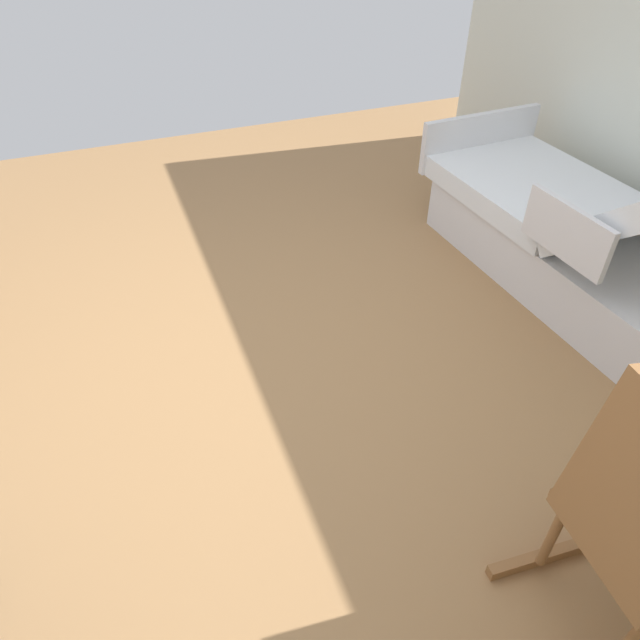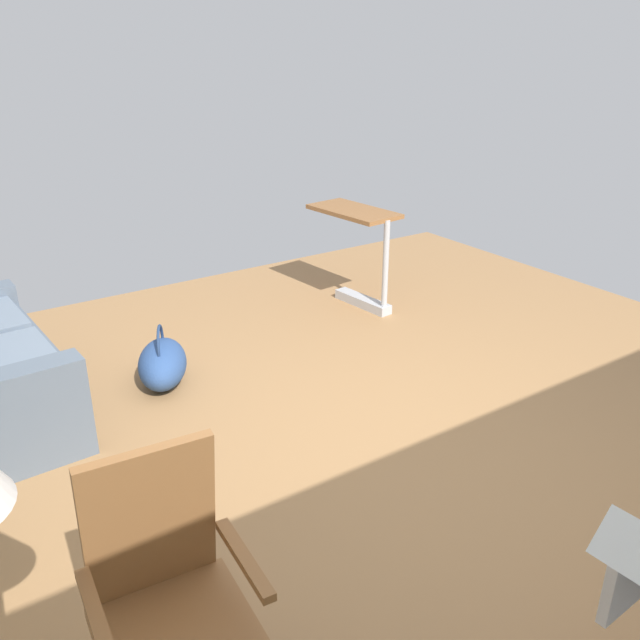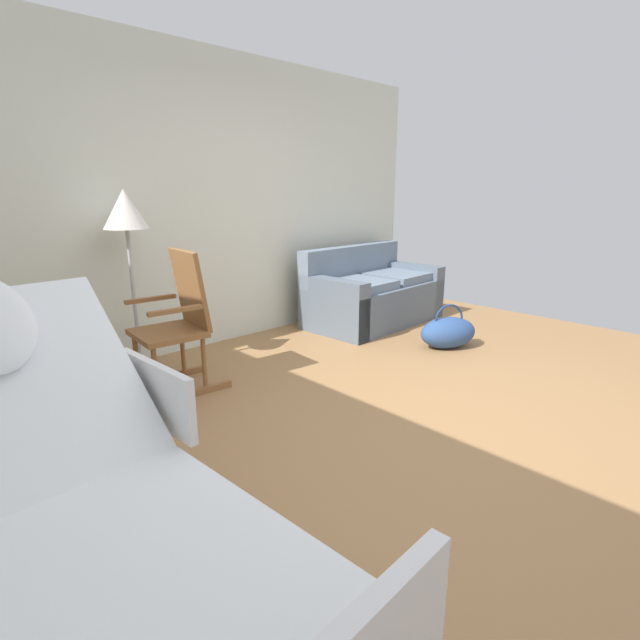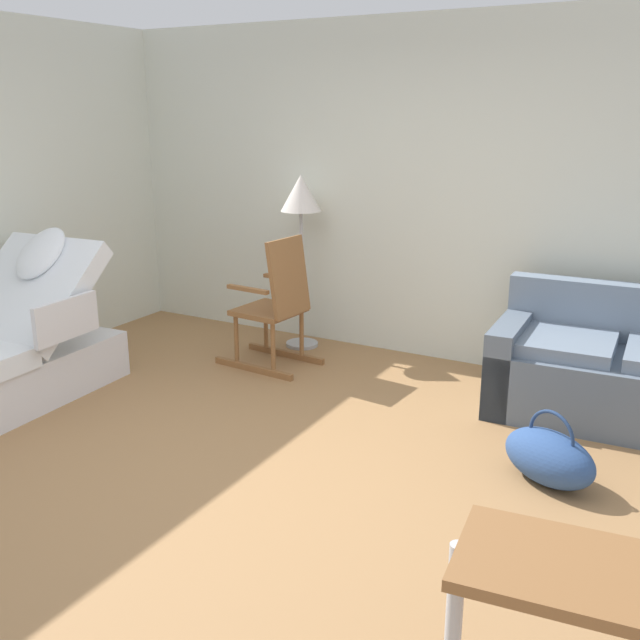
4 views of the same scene
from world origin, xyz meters
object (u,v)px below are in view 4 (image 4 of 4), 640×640
Objects in this scene: rocking_chair at (276,305)px; duffel_bag at (549,457)px; couch at (618,374)px; floor_lamp at (301,205)px.

duffel_bag is (2.33, -0.88, -0.35)m from rocking_chair.
couch is 2.78m from floor_lamp.
couch is at bearing 80.04° from duffel_bag.
rocking_chair is at bearing -174.58° from couch.
duffel_bag is at bearing -30.45° from floor_lamp.
couch is 2.54× the size of duffel_bag.
rocking_chair reaches higher than couch.
couch is at bearing -6.52° from floor_lamp.
rocking_chair is at bearing -81.39° from floor_lamp.
floor_lamp is at bearing 173.48° from couch.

